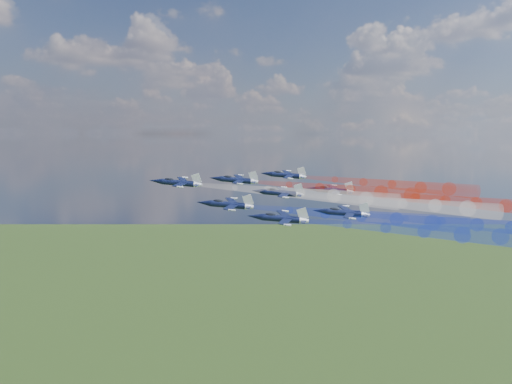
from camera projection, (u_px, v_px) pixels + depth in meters
jet_lead at (178, 183)px, 153.95m from camera, size 17.48×17.13×6.43m
trail_lead at (301, 193)px, 154.50m from camera, size 44.14×32.83×9.59m
jet_inner_left at (228, 205)px, 141.31m from camera, size 17.48×17.13×6.43m
trail_inner_left at (361, 216)px, 141.85m from camera, size 44.14×32.83×9.59m
jet_inner_right at (236, 180)px, 164.68m from camera, size 17.48×17.13×6.43m
trail_inner_right at (350, 190)px, 165.23m from camera, size 44.14×32.83×9.59m
jet_outer_left at (281, 219)px, 131.34m from camera, size 17.48×17.13×6.43m
trail_outer_left at (424, 231)px, 131.88m from camera, size 44.14×32.83×9.59m
jet_center_third at (280, 193)px, 153.99m from camera, size 17.48×17.13×6.43m
trail_center_third at (402, 204)px, 154.53m from camera, size 44.14×32.83×9.59m
jet_outer_right at (286, 175)px, 176.36m from camera, size 17.48×17.13×6.43m
trail_outer_right at (392, 185)px, 176.91m from camera, size 44.14×32.83×9.59m
jet_rear_left at (344, 213)px, 141.19m from camera, size 17.48×17.13×6.43m
trail_rear_left at (477, 224)px, 141.73m from camera, size 44.14×32.83×9.59m
jet_rear_right at (332, 191)px, 165.53m from camera, size 17.48×17.13×6.43m
trail_rear_right at (446, 200)px, 166.07m from camera, size 44.14×32.83×9.59m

